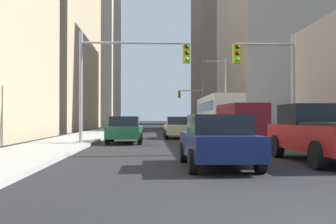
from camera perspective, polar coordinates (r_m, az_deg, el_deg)
sidewalk_left at (r=55.12m, az=-7.64°, el=-2.28°), size 3.34×160.00×0.15m
sidewalk_right at (r=55.64m, az=6.36°, el=-2.27°), size 3.34×160.00×0.15m
city_bus at (r=36.81m, az=7.16°, el=-0.09°), size 2.67×11.52×3.40m
pickup_truck_red at (r=13.74m, az=21.26°, el=-2.85°), size 2.20×5.42×1.90m
cargo_van_maroon at (r=24.30m, az=10.43°, el=-1.19°), size 2.16×5.25×2.26m
sedan_navy at (r=11.54m, az=7.14°, el=-4.10°), size 1.95×4.22×1.52m
sedan_green at (r=22.64m, az=-6.18°, el=-2.53°), size 1.95×4.25×1.52m
sedan_beige at (r=27.74m, az=1.47°, el=-2.23°), size 1.95×4.21×1.52m
traffic_signal_near_left at (r=21.17m, az=-5.49°, el=6.48°), size 5.83×0.44×6.00m
traffic_signal_near_right at (r=22.08m, az=14.09°, el=5.91°), size 3.38×0.44×6.00m
traffic_signal_far_right at (r=57.36m, az=3.45°, el=1.72°), size 3.64×0.44×6.00m
street_lamp_right at (r=41.20m, az=7.73°, el=3.46°), size 2.40×0.32×7.50m
building_left_mid_office at (r=54.27m, az=-21.23°, el=13.43°), size 18.32×25.71×29.57m
building_right_mid_block at (r=57.36m, az=18.71°, el=10.44°), size 19.83×19.49×25.30m
building_right_far_highrise at (r=102.77m, az=10.91°, el=12.66°), size 24.39×22.02×50.95m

